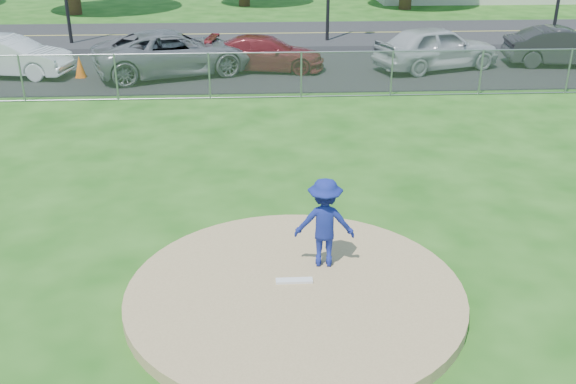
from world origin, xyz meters
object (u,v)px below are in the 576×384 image
traffic_cone (80,67)px  parked_car_darkred (266,53)px  pitcher (325,223)px  parked_car_charcoal (564,47)px  parked_car_pearl (437,47)px  parked_car_white (9,57)px  parked_car_gray (174,53)px

traffic_cone → parked_car_darkred: 6.95m
pitcher → parked_car_charcoal: bearing=-120.4°
parked_car_darkred → parked_car_pearl: size_ratio=0.91×
parked_car_white → parked_car_darkred: 9.50m
parked_car_darkred → parked_car_charcoal: (11.79, 0.14, 0.09)m
pitcher → parked_car_darkred: 15.24m
parked_car_pearl → parked_car_charcoal: parked_car_pearl is taller
pitcher → traffic_cone: bearing=-56.9°
traffic_cone → parked_car_pearl: (13.48, 0.59, 0.44)m
pitcher → parked_car_darkred: pitcher is taller
parked_car_pearl → parked_car_charcoal: size_ratio=1.09×
pitcher → parked_car_pearl: bearing=-106.1°
traffic_cone → parked_car_charcoal: (18.69, 0.94, 0.35)m
pitcher → parked_car_charcoal: size_ratio=0.35×
parked_car_gray → parked_car_pearl: parked_car_pearl is taller
parked_car_darkred → pitcher: bearing=-169.1°
pitcher → parked_car_white: bearing=-50.0°
pitcher → parked_car_gray: (-4.04, 14.68, -0.15)m
traffic_cone → parked_car_white: parked_car_white is taller
pitcher → parked_car_gray: pitcher is taller
pitcher → parked_car_charcoal: pitcher is taller
parked_car_darkred → parked_car_charcoal: bearing=-80.6°
parked_car_charcoal → parked_car_white: bearing=98.8°
parked_car_white → parked_car_gray: (6.05, -0.06, 0.08)m
traffic_cone → parked_car_darkred: (6.90, 0.80, 0.25)m
parked_car_gray → parked_car_charcoal: 15.25m
traffic_cone → parked_car_gray: (3.46, 0.25, 0.42)m
pitcher → parked_car_darkred: (-0.60, 15.23, -0.32)m
parked_car_charcoal → parked_car_pearl: bearing=100.9°
parked_car_charcoal → pitcher: bearing=151.1°
pitcher → traffic_cone: (-7.50, 14.43, -0.57)m
parked_car_white → parked_car_charcoal: size_ratio=0.99×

